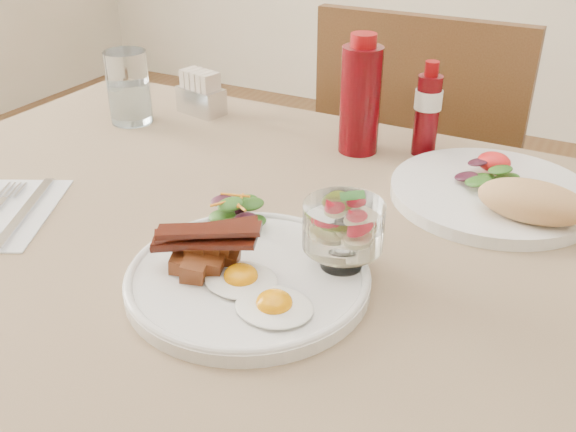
% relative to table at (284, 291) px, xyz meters
% --- Properties ---
extents(table, '(1.33, 0.88, 0.75)m').
position_rel_table_xyz_m(table, '(0.00, 0.00, 0.00)').
color(table, brown).
rests_on(table, ground).
extents(chair_far, '(0.42, 0.42, 0.93)m').
position_rel_table_xyz_m(chair_far, '(0.00, 0.66, -0.14)').
color(chair_far, brown).
rests_on(chair_far, ground).
extents(main_plate, '(0.28, 0.28, 0.02)m').
position_rel_table_xyz_m(main_plate, '(0.02, -0.12, 0.10)').
color(main_plate, white).
rests_on(main_plate, table).
extents(fried_eggs, '(0.15, 0.12, 0.02)m').
position_rel_table_xyz_m(fried_eggs, '(0.05, -0.15, 0.11)').
color(fried_eggs, white).
rests_on(fried_eggs, main_plate).
extents(bacon_potato_pile, '(0.13, 0.09, 0.06)m').
position_rel_table_xyz_m(bacon_potato_pile, '(-0.03, -0.13, 0.13)').
color(bacon_potato_pile, brown).
rests_on(bacon_potato_pile, main_plate).
extents(side_salad, '(0.08, 0.08, 0.04)m').
position_rel_table_xyz_m(side_salad, '(-0.05, -0.03, 0.12)').
color(side_salad, '#174512').
rests_on(side_salad, main_plate).
extents(fruit_cup, '(0.09, 0.09, 0.09)m').
position_rel_table_xyz_m(fruit_cup, '(0.10, -0.05, 0.16)').
color(fruit_cup, white).
rests_on(fruit_cup, main_plate).
extents(second_plate, '(0.29, 0.29, 0.07)m').
position_rel_table_xyz_m(second_plate, '(0.23, 0.22, 0.11)').
color(second_plate, white).
rests_on(second_plate, table).
extents(ketchup_bottle, '(0.07, 0.07, 0.19)m').
position_rel_table_xyz_m(ketchup_bottle, '(-0.02, 0.30, 0.18)').
color(ketchup_bottle, '#510409').
rests_on(ketchup_bottle, table).
extents(hot_sauce_bottle, '(0.06, 0.06, 0.15)m').
position_rel_table_xyz_m(hot_sauce_bottle, '(0.08, 0.34, 0.16)').
color(hot_sauce_bottle, '#510409').
rests_on(hot_sauce_bottle, table).
extents(sugar_caddy, '(0.10, 0.07, 0.08)m').
position_rel_table_xyz_m(sugar_caddy, '(-0.36, 0.33, 0.12)').
color(sugar_caddy, silver).
rests_on(sugar_caddy, table).
extents(water_glass, '(0.08, 0.08, 0.13)m').
position_rel_table_xyz_m(water_glass, '(-0.45, 0.23, 0.15)').
color(water_glass, white).
rests_on(water_glass, table).
extents(napkin_cutlery, '(0.19, 0.23, 0.01)m').
position_rel_table_xyz_m(napkin_cutlery, '(-0.36, -0.12, 0.09)').
color(napkin_cutlery, silver).
rests_on(napkin_cutlery, table).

